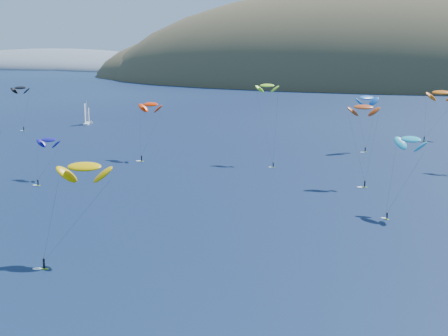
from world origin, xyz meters
TOP-DOWN VIEW (x-y plane):
  - island at (39.40, 562.36)m, footprint 730.00×300.00m
  - headland at (-445.26, 750.08)m, footprint 460.00×250.00m
  - sailboat at (-114.06, 200.83)m, footprint 9.72×8.78m
  - kitesurfer_1 at (-50.06, 131.34)m, footprint 9.75×11.04m
  - kitesurfer_2 at (-21.62, 35.59)m, footprint 10.60×12.56m
  - kitesurfer_3 at (-10.93, 137.82)m, footprint 9.23×12.77m
  - kitesurfer_4 at (19.42, 167.57)m, footprint 10.10×10.04m
  - kitesurfer_5 at (35.64, 84.87)m, footprint 9.34×12.71m
  - kitesurfer_9 at (22.58, 112.11)m, footprint 8.97×7.67m
  - kitesurfer_10 at (-65.89, 92.86)m, footprint 7.91×12.38m
  - kitesurfer_11 at (46.38, 205.20)m, footprint 12.40×13.82m
  - kitesurfer_12 at (-133.45, 177.28)m, footprint 8.95×6.28m

SIDE VIEW (x-z plane):
  - island at x=39.40m, z-range -115.74..94.26m
  - headland at x=-445.26m, z-range -33.36..26.64m
  - sailboat at x=-114.06m, z-range -4.85..6.75m
  - kitesurfer_10 at x=-65.89m, z-range 4.61..18.15m
  - kitesurfer_2 at x=-21.62m, z-range 7.23..27.22m
  - kitesurfer_5 at x=35.64m, z-range 7.50..27.45m
  - kitesurfer_1 at x=-50.06m, z-range 7.92..28.89m
  - kitesurfer_12 at x=-133.45m, z-range 8.18..29.44m
  - kitesurfer_11 at x=46.38m, z-range 7.83..29.96m
  - kitesurfer_4 at x=19.42m, z-range 8.31..30.41m
  - kitesurfer_9 at x=22.58m, z-range 9.67..33.80m
  - kitesurfer_3 at x=-10.93m, z-range 11.52..38.82m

